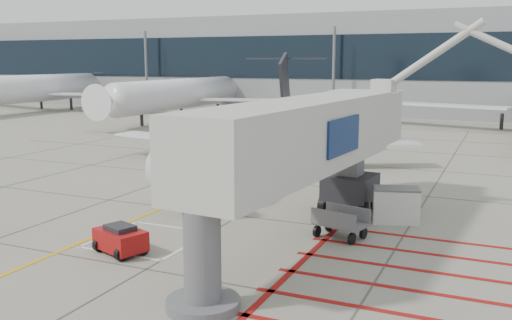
% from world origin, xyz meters
% --- Properties ---
extents(ground_plane, '(260.00, 260.00, 0.00)m').
position_xyz_m(ground_plane, '(0.00, 0.00, 0.00)').
color(ground_plane, gray).
rests_on(ground_plane, ground).
extents(regional_jet, '(29.03, 34.28, 8.06)m').
position_xyz_m(regional_jet, '(-4.35, 12.90, 4.03)').
color(regional_jet, white).
rests_on(regional_jet, ground_plane).
extents(jet_bridge, '(11.27, 20.88, 8.04)m').
position_xyz_m(jet_bridge, '(4.19, 0.76, 4.02)').
color(jet_bridge, beige).
rests_on(jet_bridge, ground_plane).
extents(pushback_tug, '(2.42, 1.95, 1.23)m').
position_xyz_m(pushback_tug, '(-1.97, -2.90, 0.61)').
color(pushback_tug, '#A00F0F').
rests_on(pushback_tug, ground_plane).
extents(baggage_cart, '(2.45, 1.87, 1.37)m').
position_xyz_m(baggage_cart, '(5.51, 2.62, 0.69)').
color(baggage_cart, '#595A5F').
rests_on(baggage_cart, ground_plane).
extents(ground_power_unit, '(2.38, 1.77, 1.68)m').
position_xyz_m(ground_power_unit, '(7.26, 6.05, 0.84)').
color(ground_power_unit, silver).
rests_on(ground_power_unit, ground_plane).
extents(cone_nose, '(0.36, 0.36, 0.51)m').
position_xyz_m(cone_nose, '(-4.85, 5.94, 0.25)').
color(cone_nose, orange).
rests_on(cone_nose, ground_plane).
extents(cone_side, '(0.35, 0.35, 0.48)m').
position_xyz_m(cone_side, '(3.82, 8.50, 0.24)').
color(cone_side, '#E1420B').
rests_on(cone_side, ground_plane).
extents(terminal_building, '(180.00, 28.00, 14.00)m').
position_xyz_m(terminal_building, '(10.00, 70.00, 7.00)').
color(terminal_building, gray).
rests_on(terminal_building, ground_plane).
extents(terminal_glass_band, '(180.00, 0.10, 6.00)m').
position_xyz_m(terminal_glass_band, '(10.00, 55.95, 8.00)').
color(terminal_glass_band, black).
rests_on(terminal_glass_band, ground_plane).
extents(bg_aircraft_a, '(36.25, 40.27, 12.08)m').
position_xyz_m(bg_aircraft_a, '(-52.92, 46.00, 6.04)').
color(bg_aircraft_a, silver).
rests_on(bg_aircraft_a, ground_plane).
extents(bg_aircraft_b, '(34.76, 38.62, 11.59)m').
position_xyz_m(bg_aircraft_b, '(-27.25, 46.00, 5.79)').
color(bg_aircraft_b, silver).
rests_on(bg_aircraft_b, ground_plane).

